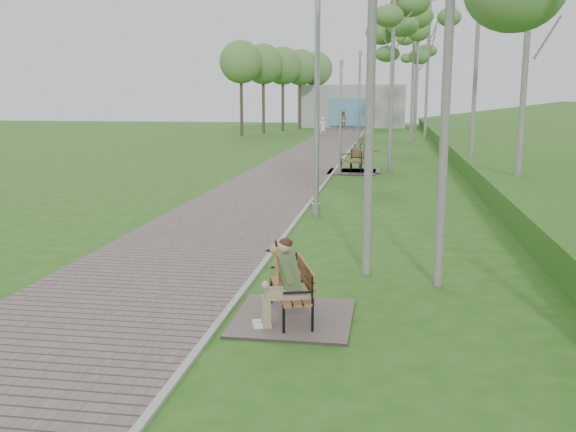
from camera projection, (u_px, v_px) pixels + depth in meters
The scene contains 18 objects.
ground at pixel (271, 255), 12.63m from camera, with size 120.00×120.00×0.00m, color #235A12.
walkway at pixel (313, 154), 33.75m from camera, with size 3.50×67.00×0.04m, color #60544E.
kerb at pixel (347, 154), 33.48m from camera, with size 0.10×67.00×0.05m, color #999993.
building_north at pixel (353, 106), 61.94m from camera, with size 10.00×5.20×4.00m.
bench_main at pixel (287, 292), 8.91m from camera, with size 1.63×1.81×1.42m.
bench_second at pixel (360, 167), 26.35m from camera, with size 1.58×1.75×0.97m.
bench_third at pixel (351, 167), 25.93m from camera, with size 1.89×2.10×1.16m.
bench_far at pixel (363, 147), 36.30m from camera, with size 1.54×1.71×0.95m.
lamp_post_near at pixel (317, 109), 16.09m from camera, with size 0.23×0.23×5.85m.
lamp_post_second at pixel (340, 121), 25.22m from camera, with size 0.17×0.17×4.41m.
lamp_post_third at pixel (359, 104), 36.89m from camera, with size 0.21×0.21×5.53m.
pedestrian_near at pixel (323, 128), 45.55m from camera, with size 0.56×0.37×1.54m, color silver.
pedestrian_far at pixel (343, 120), 57.82m from camera, with size 0.81×0.63×1.66m, color gray.
birch_mid_c at pixel (394, 35), 31.45m from camera, with size 2.37×2.37×7.62m.
birch_far_a at pixel (419, 14), 38.10m from camera, with size 2.59×2.59×9.95m.
birch_far_b at pixel (414, 41), 40.82m from camera, with size 2.55×2.55×8.19m.
birch_far_c at pixel (430, 11), 43.59m from camera, with size 2.77×2.77×11.04m.
birch_distant_b at pixel (416, 46), 57.05m from camera, with size 2.81×2.81×9.38m.
Camera 1 is at (2.26, -12.06, 3.10)m, focal length 40.00 mm.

